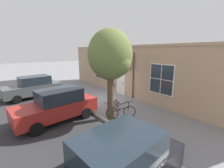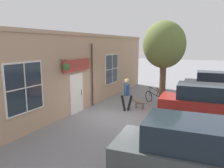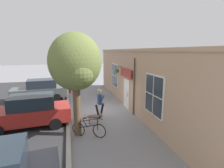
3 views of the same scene
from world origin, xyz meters
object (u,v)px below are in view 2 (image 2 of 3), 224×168
Objects in this scene: leaning_bicycle at (155,97)px; parked_car_mid_block at (205,102)px; parked_car_far_end at (216,84)px; pedestrian_walking at (127,91)px; parked_car_nearest_curb at (196,154)px; dog_on_leash at (139,102)px; street_tree_by_curb at (164,47)px.

leaning_bicycle is 3.58m from parked_car_mid_block.
pedestrian_walking is at bearing -125.90° from parked_car_far_end.
parked_car_mid_block is 5.50m from parked_car_far_end.
pedestrian_walking reaches higher than parked_car_nearest_curb.
parked_car_mid_block is at bearing 92.27° from parked_car_nearest_curb.
dog_on_leash is (0.45, 0.71, -0.72)m from pedestrian_walking.
parked_car_mid_block is at bearing -93.17° from parked_car_far_end.
parked_car_far_end is at bearing 53.60° from dog_on_leash.
parked_car_nearest_curb is at bearing -51.34° from pedestrian_walking.
leaning_bicycle is (0.50, 1.56, -0.01)m from dog_on_leash.
street_tree_by_curb reaches higher than parked_car_nearest_curb.
dog_on_leash is 6.95m from parked_car_nearest_curb.
parked_car_far_end is (0.30, 5.49, 0.00)m from parked_car_mid_block.
street_tree_by_curb is 5.40m from parked_car_far_end.
parked_car_nearest_curb is 1.00× the size of parked_car_far_end.
dog_on_leash is 3.50m from street_tree_by_curb.
dog_on_leash is at bearing 173.76° from parked_car_mid_block.
parked_car_mid_block reaches higher than dog_on_leash.
leaning_bicycle is at bearing -132.57° from parked_car_far_end.
parked_car_nearest_curb is 5.50m from parked_car_mid_block.
street_tree_by_curb reaches higher than dog_on_leash.
parked_car_nearest_curb is (2.69, -7.16, -2.60)m from street_tree_by_curb.
parked_car_far_end reaches higher than leaning_bicycle.
parked_car_far_end is (4.22, 5.83, -0.23)m from pedestrian_walking.
pedestrian_walking is 3.93m from parked_car_mid_block.
street_tree_by_curb reaches higher than leaning_bicycle.
street_tree_by_curb is at bearing -126.00° from parked_car_far_end.
parked_car_nearest_curb is at bearing -66.83° from leaning_bicycle.
dog_on_leash is 3.52m from parked_car_mid_block.
parked_car_nearest_curb is 10.99m from parked_car_far_end.
parked_car_nearest_curb is at bearing -90.45° from parked_car_far_end.
dog_on_leash is 0.72× the size of leaning_bicycle.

